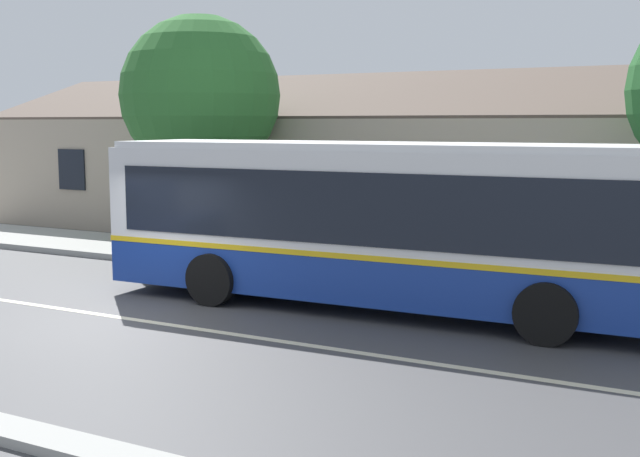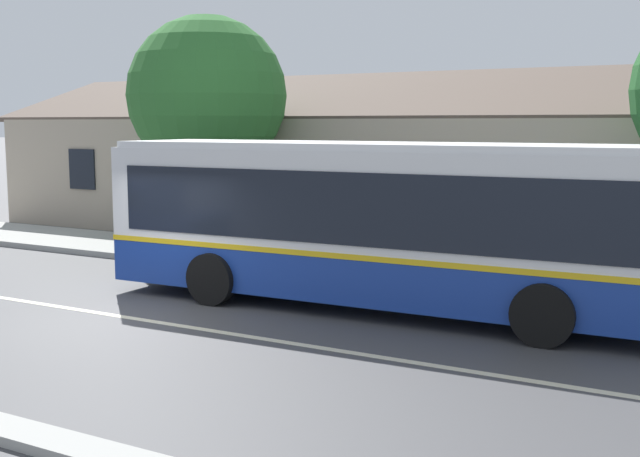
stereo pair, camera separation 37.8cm
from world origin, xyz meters
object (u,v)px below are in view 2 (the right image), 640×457
at_px(bench_down_street, 287,247).
at_px(street_tree_secondary, 210,101).
at_px(transit_bus, 381,220).
at_px(bench_by_building, 180,233).

distance_m(bench_down_street, street_tree_secondary, 5.23).
relative_size(bench_down_street, street_tree_secondary, 0.28).
bearing_deg(bench_down_street, street_tree_secondary, 153.00).
distance_m(transit_bus, street_tree_secondary, 8.49).
bearing_deg(bench_by_building, transit_bus, -22.90).
height_order(bench_by_building, bench_down_street, same).
relative_size(transit_bus, bench_by_building, 6.18).
height_order(bench_down_street, street_tree_secondary, street_tree_secondary).
relative_size(transit_bus, bench_down_street, 6.03).
height_order(transit_bus, bench_by_building, transit_bus).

